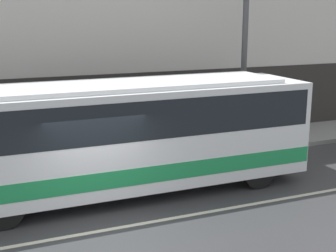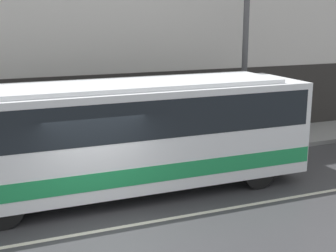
{
  "view_description": "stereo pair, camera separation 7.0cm",
  "coord_description": "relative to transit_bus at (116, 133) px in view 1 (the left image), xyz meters",
  "views": [
    {
      "loc": [
        -2.57,
        -9.86,
        4.9
      ],
      "look_at": [
        2.41,
        2.14,
        1.81
      ],
      "focal_mm": 50.0,
      "sensor_mm": 36.0,
      "label": 1
    },
    {
      "loc": [
        -2.5,
        -9.89,
        4.9
      ],
      "look_at": [
        2.41,
        2.14,
        1.81
      ],
      "focal_mm": 50.0,
      "sensor_mm": 36.0,
      "label": 2
    }
  ],
  "objects": [
    {
      "name": "ground_plane",
      "position": [
        -0.87,
        -2.14,
        -1.77
      ],
      "size": [
        60.0,
        60.0,
        0.0
      ],
      "primitive_type": "plane",
      "color": "#38383A"
    },
    {
      "name": "sidewalk",
      "position": [
        -0.87,
        3.23,
        -1.69
      ],
      "size": [
        60.0,
        2.74,
        0.16
      ],
      "color": "gray",
      "rests_on": "ground_plane"
    },
    {
      "name": "lane_stripe",
      "position": [
        -0.87,
        -2.14,
        -1.76
      ],
      "size": [
        54.0,
        0.14,
        0.01
      ],
      "color": "beige",
      "rests_on": "ground_plane"
    },
    {
      "name": "transit_bus",
      "position": [
        0.0,
        0.0,
        0.0
      ],
      "size": [
        11.04,
        2.62,
        3.13
      ],
      "color": "white",
      "rests_on": "ground_plane"
    },
    {
      "name": "utility_pole_near",
      "position": [
        5.64,
        2.67,
        2.73
      ],
      "size": [
        0.21,
        0.21,
        8.67
      ],
      "color": "#4C4C4F",
      "rests_on": "sidewalk"
    },
    {
      "name": "pedestrian_waiting",
      "position": [
        -1.35,
        3.34,
        -0.85
      ],
      "size": [
        0.36,
        0.36,
        1.63
      ],
      "color": "navy",
      "rests_on": "sidewalk"
    }
  ]
}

